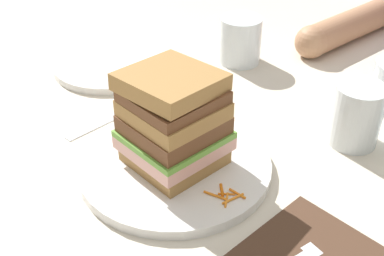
{
  "coord_description": "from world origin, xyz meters",
  "views": [
    {
      "loc": [
        0.41,
        -0.32,
        0.43
      ],
      "look_at": [
        -0.01,
        0.02,
        0.05
      ],
      "focal_mm": 46.44,
      "sensor_mm": 36.0,
      "label": 1
    }
  ],
  "objects_px": {
    "main_plate": "(175,165)",
    "empty_tumbler_0": "(240,40)",
    "sandwich": "(173,121)",
    "napkin_dark": "(307,254)",
    "juice_glass": "(356,117)",
    "side_plate": "(110,64)",
    "knife": "(118,115)"
  },
  "relations": [
    {
      "from": "sandwich",
      "to": "napkin_dark",
      "type": "xyz_separation_m",
      "value": [
        0.21,
        0.02,
        -0.08
      ]
    },
    {
      "from": "napkin_dark",
      "to": "knife",
      "type": "relative_size",
      "value": 0.72
    },
    {
      "from": "sandwich",
      "to": "juice_glass",
      "type": "relative_size",
      "value": 1.46
    },
    {
      "from": "napkin_dark",
      "to": "empty_tumbler_0",
      "type": "bearing_deg",
      "value": 144.65
    },
    {
      "from": "knife",
      "to": "juice_glass",
      "type": "distance_m",
      "value": 0.36
    },
    {
      "from": "napkin_dark",
      "to": "main_plate",
      "type": "bearing_deg",
      "value": -174.82
    },
    {
      "from": "juice_glass",
      "to": "empty_tumbler_0",
      "type": "xyz_separation_m",
      "value": [
        -0.29,
        0.06,
        0.0
      ]
    },
    {
      "from": "main_plate",
      "to": "empty_tumbler_0",
      "type": "height_order",
      "value": "empty_tumbler_0"
    },
    {
      "from": "sandwich",
      "to": "napkin_dark",
      "type": "relative_size",
      "value": 0.93
    },
    {
      "from": "main_plate",
      "to": "empty_tumbler_0",
      "type": "distance_m",
      "value": 0.34
    },
    {
      "from": "knife",
      "to": "side_plate",
      "type": "relative_size",
      "value": 0.98
    },
    {
      "from": "knife",
      "to": "empty_tumbler_0",
      "type": "xyz_separation_m",
      "value": [
        -0.01,
        0.28,
        0.04
      ]
    },
    {
      "from": "main_plate",
      "to": "sandwich",
      "type": "distance_m",
      "value": 0.07
    },
    {
      "from": "napkin_dark",
      "to": "knife",
      "type": "height_order",
      "value": "same"
    },
    {
      "from": "empty_tumbler_0",
      "to": "sandwich",
      "type": "bearing_deg",
      "value": -59.3
    },
    {
      "from": "main_plate",
      "to": "knife",
      "type": "relative_size",
      "value": 1.29
    },
    {
      "from": "main_plate",
      "to": "napkin_dark",
      "type": "relative_size",
      "value": 1.8
    },
    {
      "from": "main_plate",
      "to": "side_plate",
      "type": "xyz_separation_m",
      "value": [
        -0.31,
        0.09,
        -0.0
      ]
    },
    {
      "from": "main_plate",
      "to": "side_plate",
      "type": "height_order",
      "value": "main_plate"
    },
    {
      "from": "sandwich",
      "to": "empty_tumbler_0",
      "type": "distance_m",
      "value": 0.34
    },
    {
      "from": "knife",
      "to": "empty_tumbler_0",
      "type": "distance_m",
      "value": 0.28
    },
    {
      "from": "side_plate",
      "to": "empty_tumbler_0",
      "type": "bearing_deg",
      "value": 56.02
    },
    {
      "from": "juice_glass",
      "to": "empty_tumbler_0",
      "type": "relative_size",
      "value": 1.07
    },
    {
      "from": "knife",
      "to": "side_plate",
      "type": "bearing_deg",
      "value": 152.15
    },
    {
      "from": "knife",
      "to": "side_plate",
      "type": "height_order",
      "value": "side_plate"
    },
    {
      "from": "main_plate",
      "to": "juice_glass",
      "type": "bearing_deg",
      "value": 64.17
    },
    {
      "from": "knife",
      "to": "juice_glass",
      "type": "bearing_deg",
      "value": 38.84
    },
    {
      "from": "juice_glass",
      "to": "empty_tumbler_0",
      "type": "height_order",
      "value": "juice_glass"
    },
    {
      "from": "main_plate",
      "to": "empty_tumbler_0",
      "type": "relative_size",
      "value": 3.02
    },
    {
      "from": "juice_glass",
      "to": "side_plate",
      "type": "bearing_deg",
      "value": -161.11
    },
    {
      "from": "main_plate",
      "to": "empty_tumbler_0",
      "type": "bearing_deg",
      "value": 120.81
    },
    {
      "from": "main_plate",
      "to": "napkin_dark",
      "type": "xyz_separation_m",
      "value": [
        0.21,
        0.02,
        -0.01
      ]
    }
  ]
}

